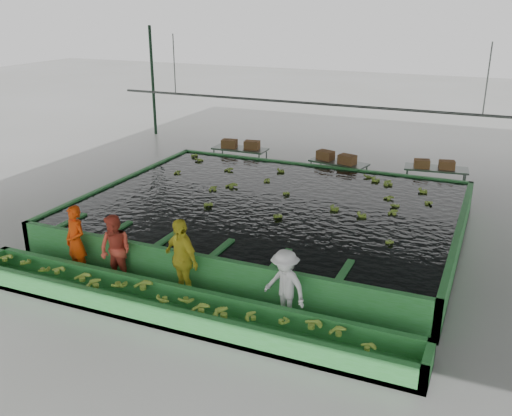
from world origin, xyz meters
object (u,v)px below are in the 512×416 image
at_px(packing_table_left, 240,160).
at_px(worker_b, 116,250).
at_px(flotation_tank, 270,215).
at_px(worker_d, 285,286).
at_px(box_stack_left, 241,148).
at_px(packing_table_right, 435,181).
at_px(box_stack_right, 434,168).
at_px(worker_c, 181,259).
at_px(packing_table_mid, 338,174).
at_px(worker_a, 76,241).
at_px(sorting_trough, 175,307).
at_px(box_stack_mid, 336,162).

bearing_deg(packing_table_left, worker_b, -82.32).
bearing_deg(flotation_tank, worker_b, -114.64).
height_order(worker_d, box_stack_left, worker_d).
relative_size(worker_d, box_stack_left, 1.08).
height_order(packing_table_right, box_stack_right, box_stack_right).
xyz_separation_m(worker_c, packing_table_left, (-2.93, 9.22, -0.45)).
bearing_deg(worker_b, worker_d, 5.45).
xyz_separation_m(packing_table_right, box_stack_left, (-6.94, -0.21, 0.46)).
bearing_deg(packing_table_mid, box_stack_right, 7.11).
distance_m(worker_d, box_stack_left, 10.57).
xyz_separation_m(flotation_tank, packing_table_right, (3.77, 5.09, 0.01)).
height_order(packing_table_mid, packing_table_right, packing_table_right).
xyz_separation_m(worker_b, packing_table_mid, (2.60, 8.91, -0.37)).
bearing_deg(box_stack_left, packing_table_left, 135.74).
bearing_deg(packing_table_mid, worker_a, -112.57).
bearing_deg(flotation_tank, box_stack_right, 53.43).
xyz_separation_m(flotation_tank, sorting_trough, (0.00, -5.10, -0.20)).
distance_m(flotation_tank, packing_table_left, 5.88).
xyz_separation_m(sorting_trough, box_stack_mid, (0.54, 9.68, 0.65)).
bearing_deg(worker_c, flotation_tank, 110.72).
height_order(worker_a, packing_table_right, worker_a).
relative_size(worker_b, packing_table_left, 0.81).
distance_m(worker_a, box_stack_left, 9.19).
xyz_separation_m(worker_d, box_stack_mid, (-1.51, 8.88, 0.13)).
distance_m(sorting_trough, worker_b, 2.20).
height_order(flotation_tank, worker_b, worker_b).
relative_size(packing_table_right, box_stack_left, 1.42).
xyz_separation_m(worker_a, box_stack_mid, (3.61, 8.88, 0.05)).
relative_size(box_stack_left, box_stack_right, 1.11).
height_order(worker_a, worker_d, worker_a).
bearing_deg(worker_a, box_stack_right, 70.35).
relative_size(worker_d, box_stack_right, 1.20).
xyz_separation_m(worker_a, worker_d, (5.12, 0.00, -0.08)).
xyz_separation_m(flotation_tank, box_stack_left, (-3.17, 4.88, 0.47)).
relative_size(worker_a, box_stack_right, 1.33).
relative_size(packing_table_right, box_stack_right, 1.58).
bearing_deg(box_stack_left, flotation_tank, -56.98).
relative_size(flotation_tank, worker_d, 6.53).
bearing_deg(flotation_tank, sorting_trough, -90.00).
height_order(flotation_tank, worker_d, worker_d).
bearing_deg(worker_a, packing_table_left, 107.34).
bearing_deg(box_stack_mid, packing_table_mid, 16.06).
relative_size(packing_table_mid, box_stack_mid, 1.39).
xyz_separation_m(packing_table_left, packing_table_mid, (3.85, -0.32, -0.01)).
bearing_deg(worker_d, box_stack_right, 99.72).
xyz_separation_m(worker_a, packing_table_mid, (3.70, 8.91, -0.40)).
height_order(worker_b, box_stack_mid, worker_b).
xyz_separation_m(box_stack_mid, box_stack_right, (3.17, 0.41, 0.02)).
bearing_deg(box_stack_left, sorting_trough, -72.36).
bearing_deg(packing_table_left, packing_table_right, 1.37).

